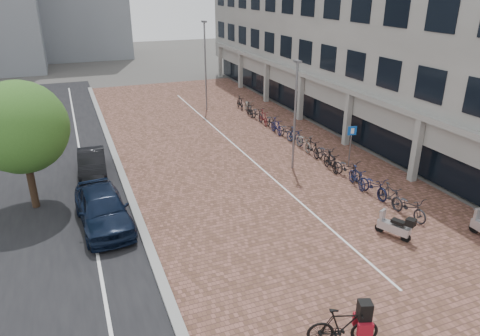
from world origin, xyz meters
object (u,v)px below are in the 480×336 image
Objects in this scene: car_navy at (103,208)px; car_dark at (92,163)px; hero_bike at (343,326)px; parking_sign at (351,140)px; scooter_front at (394,226)px.

car_navy is 5.84m from car_dark.
hero_bike is 13.52m from parking_sign.
car_navy is at bearing -160.43° from parking_sign.
car_dark is 16.15m from hero_bike.
car_dark reaches higher than scooter_front.
car_navy is at bearing 49.66° from hero_bike.
car_dark is 1.87× the size of hero_bike.
car_navy is 11.92m from scooter_front.
hero_bike is (5.54, -9.34, -0.19)m from car_navy.
hero_bike reaches higher than scooter_front.
hero_bike is at bearing -112.90° from parking_sign.
hero_bike reaches higher than car_dark.
car_navy is 13.47m from parking_sign.
car_dark is 14.02m from parking_sign.
car_dark is 15.41m from scooter_front.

